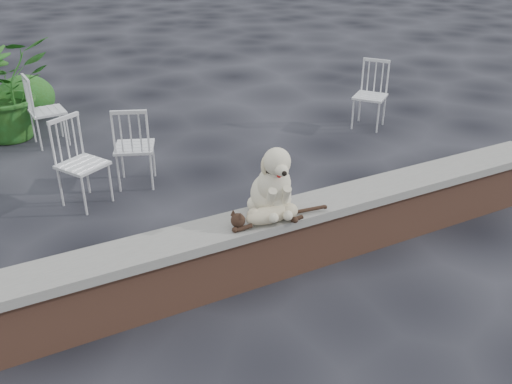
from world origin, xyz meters
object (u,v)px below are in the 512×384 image
potted_plant_a (5,89)px  chair_c (134,145)px  chair_d (370,95)px  dog (271,177)px  chair_a (82,163)px  cat (271,213)px  chair_e (47,110)px

potted_plant_a → chair_c: bearing=-64.1°
chair_d → chair_c: bearing=-122.8°
dog → potted_plant_a: bearing=119.9°
dog → chair_d: size_ratio=0.67×
chair_d → chair_a: same height
chair_d → potted_plant_a: size_ratio=0.70×
dog → potted_plant_a: size_ratio=0.47×
chair_c → dog: bearing=124.9°
dog → chair_c: 2.29m
chair_d → chair_a: 4.14m
cat → chair_c: (-0.43, 2.35, -0.19)m
chair_e → chair_a: 1.94m
chair_a → potted_plant_a: bearing=71.6°
chair_d → dog: bearing=-87.6°
chair_e → chair_a: (0.04, -1.94, 0.00)m
chair_e → chair_c: bearing=-163.3°
dog → cat: 0.29m
chair_c → chair_a: same height
chair_e → potted_plant_a: size_ratio=0.70×
potted_plant_a → dog: bearing=-70.3°
chair_e → chair_a: bearing=177.0°
dog → chair_e: dog is taller
chair_c → chair_d: bearing=-153.8°
chair_d → chair_a: (-4.11, -0.49, 0.00)m
potted_plant_a → chair_a: bearing=-79.3°
chair_e → cat: bearing=-169.3°
dog → cat: dog is taller
dog → chair_e: (-1.16, 3.92, -0.42)m
chair_a → potted_plant_a: 2.49m
dog → potted_plant_a: potted_plant_a is taller
cat → dog: bearing=72.1°
cat → chair_d: 4.03m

